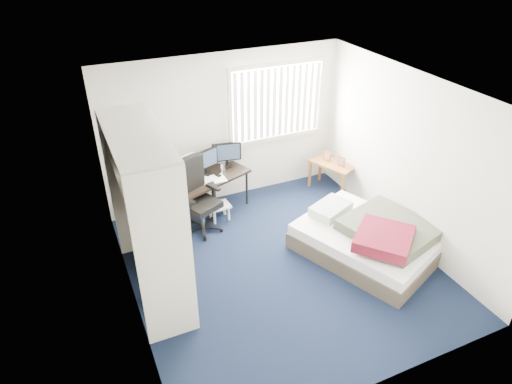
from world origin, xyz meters
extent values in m
plane|color=black|center=(0.00, 0.00, 0.00)|extent=(4.20, 4.20, 0.00)
plane|color=silver|center=(0.00, 2.10, 1.25)|extent=(4.00, 0.00, 4.00)
plane|color=silver|center=(0.00, -2.10, 1.25)|extent=(4.00, 0.00, 4.00)
plane|color=silver|center=(-2.00, 0.00, 1.25)|extent=(0.00, 4.20, 4.20)
plane|color=silver|center=(2.00, 0.00, 1.25)|extent=(0.00, 4.20, 4.20)
plane|color=white|center=(0.00, 0.00, 2.50)|extent=(4.20, 4.20, 0.00)
cube|color=white|center=(0.90, 2.08, 1.60)|extent=(1.60, 0.02, 1.20)
cube|color=beige|center=(0.90, 2.05, 2.23)|extent=(1.72, 0.06, 0.06)
cube|color=beige|center=(0.90, 2.05, 0.97)|extent=(1.72, 0.06, 0.06)
cube|color=white|center=(0.90, 2.02, 1.60)|extent=(1.60, 0.04, 1.16)
cube|color=beige|center=(-1.70, -0.60, 1.10)|extent=(0.60, 0.04, 2.20)
cube|color=beige|center=(-1.70, 1.20, 1.10)|extent=(0.60, 0.04, 2.20)
cube|color=beige|center=(-1.70, 0.30, 2.20)|extent=(0.60, 1.80, 0.04)
cube|color=beige|center=(-1.70, 0.30, 1.82)|extent=(0.56, 1.74, 0.03)
cylinder|color=silver|center=(-1.70, 0.30, 1.70)|extent=(0.03, 1.72, 0.03)
cube|color=#26262B|center=(-1.70, 0.20, 1.25)|extent=(0.38, 1.10, 0.90)
cube|color=beige|center=(-1.38, 0.75, 1.10)|extent=(0.03, 0.90, 2.20)
cube|color=white|center=(-1.70, -0.15, 1.96)|extent=(0.38, 0.30, 0.24)
cube|color=gray|center=(-1.70, 0.35, 1.95)|extent=(0.34, 0.28, 0.22)
cube|color=black|center=(-0.45, 1.73, 0.64)|extent=(1.46, 1.04, 0.04)
cylinder|color=black|center=(-0.93, 1.29, 0.31)|extent=(0.04, 0.04, 0.62)
cylinder|color=black|center=(-1.10, 1.76, 0.31)|extent=(0.04, 0.04, 0.62)
cylinder|color=black|center=(0.20, 1.70, 0.31)|extent=(0.04, 0.04, 0.62)
cylinder|color=black|center=(0.03, 2.17, 0.31)|extent=(0.04, 0.04, 0.62)
cube|color=white|center=(-0.89, 1.68, 0.94)|extent=(0.48, 0.20, 0.36)
cube|color=white|center=(-0.89, 1.68, 0.94)|extent=(0.42, 0.16, 0.31)
cube|color=black|center=(-0.45, 1.84, 0.92)|extent=(0.46, 0.19, 0.32)
cube|color=#1E2838|center=(-0.45, 1.84, 0.92)|extent=(0.41, 0.15, 0.27)
cube|color=black|center=(-0.04, 1.95, 0.92)|extent=(0.46, 0.19, 0.32)
cube|color=#1E2838|center=(-0.04, 1.95, 0.92)|extent=(0.41, 0.15, 0.27)
cube|color=white|center=(-0.55, 1.60, 0.66)|extent=(0.42, 0.27, 0.02)
cube|color=black|center=(-0.30, 1.69, 0.67)|extent=(0.09, 0.11, 0.02)
cylinder|color=silver|center=(-0.19, 1.78, 0.74)|extent=(0.08, 0.08, 0.16)
cube|color=white|center=(-0.45, 1.73, 0.66)|extent=(0.38, 0.37, 0.00)
cube|color=black|center=(-0.72, 1.27, 0.06)|extent=(0.74, 0.74, 0.11)
cylinder|color=silver|center=(-0.72, 1.27, 0.25)|extent=(0.06, 0.06, 0.38)
cube|color=black|center=(-0.72, 1.27, 0.47)|extent=(0.62, 0.62, 0.09)
cube|color=black|center=(-0.81, 1.46, 0.84)|extent=(0.47, 0.28, 0.66)
cube|color=black|center=(-0.81, 1.46, 1.13)|extent=(0.30, 0.22, 0.15)
cube|color=black|center=(-0.95, 1.16, 0.67)|extent=(0.17, 0.27, 0.04)
cube|color=black|center=(-0.49, 1.37, 0.67)|extent=(0.17, 0.27, 0.04)
cube|color=white|center=(-0.38, 1.45, 0.26)|extent=(0.34, 0.28, 0.03)
cylinder|color=white|center=(-0.50, 1.35, 0.12)|extent=(0.04, 0.04, 0.24)
cylinder|color=white|center=(-0.51, 1.53, 0.12)|extent=(0.04, 0.04, 0.24)
cylinder|color=white|center=(-0.26, 1.36, 0.12)|extent=(0.04, 0.04, 0.24)
cylinder|color=white|center=(-0.27, 1.54, 0.12)|extent=(0.04, 0.04, 0.24)
cube|color=brown|center=(1.75, 1.52, 0.52)|extent=(0.66, 0.87, 0.04)
cube|color=brown|center=(1.74, 1.14, 0.25)|extent=(0.05, 0.05, 0.50)
cube|color=brown|center=(1.47, 1.78, 0.25)|extent=(0.05, 0.05, 0.50)
cube|color=brown|center=(2.03, 1.26, 0.25)|extent=(0.05, 0.05, 0.50)
cube|color=brown|center=(1.76, 1.90, 0.25)|extent=(0.05, 0.05, 0.50)
cube|color=brown|center=(1.82, 1.36, 0.63)|extent=(0.07, 0.14, 0.18)
cube|color=brown|center=(1.70, 1.63, 0.63)|extent=(0.07, 0.14, 0.18)
cube|color=#453C32|center=(1.25, -0.23, 0.12)|extent=(2.00, 2.25, 0.24)
cube|color=white|center=(1.25, -0.23, 0.32)|extent=(1.95, 2.20, 0.17)
cube|color=beige|center=(1.00, 0.37, 0.47)|extent=(0.71, 0.60, 0.14)
cube|color=#3C4332|center=(1.48, -0.40, 0.46)|extent=(1.33, 1.40, 0.18)
cube|color=#560E11|center=(1.20, -0.63, 0.54)|extent=(1.02, 1.02, 0.16)
cube|color=#9D834E|center=(-1.65, 0.01, 0.14)|extent=(0.41, 0.34, 0.27)
camera|label=1|loc=(-2.35, -4.39, 4.20)|focal=32.00mm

